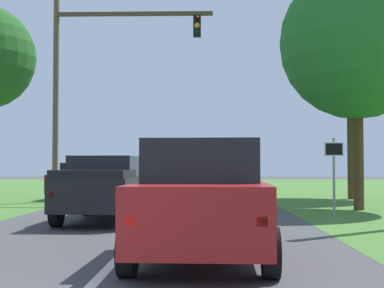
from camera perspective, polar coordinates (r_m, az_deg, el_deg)
name	(u,v)px	position (r m, az deg, el deg)	size (l,w,h in m)	color
ground_plane	(150,225)	(14.74, -4.42, -8.32)	(120.00, 120.00, 0.00)	#424244
red_suv_near	(203,198)	(9.27, 1.10, -5.57)	(2.35, 4.77, 1.98)	maroon
pickup_truck_lead	(106,187)	(15.65, -8.89, -4.45)	(2.26, 5.20, 1.83)	black
traffic_light	(93,71)	(23.87, -10.19, 7.47)	(6.79, 0.40, 8.60)	brown
keep_moving_sign	(334,166)	(17.51, 14.50, -2.21)	(0.60, 0.09, 2.42)	gray
oak_tree_right	(350,52)	(27.05, 16.07, 9.19)	(5.75, 5.75, 9.76)	#4C351E
crossing_suv_far	(97,180)	(24.99, -9.82, -3.74)	(4.32, 2.14, 1.67)	maroon
extra_tree_1	(357,42)	(20.58, 16.74, 10.05)	(5.45, 5.45, 8.64)	#4C351E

